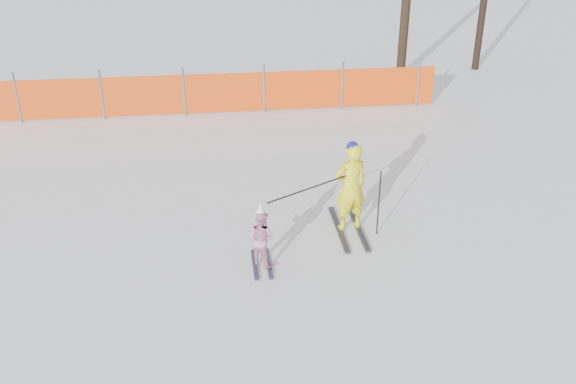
# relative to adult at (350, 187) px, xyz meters

# --- Properties ---
(ground) EXTENTS (120.00, 120.00, 0.00)m
(ground) POSITION_rel_adult_xyz_m (-1.10, -0.91, -0.81)
(ground) COLOR white
(ground) RESTS_ON ground
(adult) EXTENTS (0.64, 1.55, 1.64)m
(adult) POSITION_rel_adult_xyz_m (0.00, 0.00, 0.00)
(adult) COLOR black
(adult) RESTS_ON ground
(child) EXTENTS (0.57, 0.85, 1.11)m
(child) POSITION_rel_adult_xyz_m (-1.58, -0.93, -0.30)
(child) COLOR black
(child) RESTS_ON ground
(ski_poles) EXTENTS (1.94, 0.82, 1.17)m
(ski_poles) POSITION_rel_adult_xyz_m (-0.26, -0.35, 0.05)
(ski_poles) COLOR black
(ski_poles) RESTS_ON ground
(safety_fence) EXTENTS (14.44, 0.06, 1.25)m
(safety_fence) POSITION_rel_adult_xyz_m (-3.73, 6.13, -0.26)
(safety_fence) COLOR #595960
(safety_fence) RESTS_ON ground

